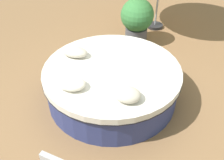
# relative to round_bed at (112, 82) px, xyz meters

# --- Properties ---
(ground_plane) EXTENTS (16.00, 16.00, 0.00)m
(ground_plane) POSITION_rel_round_bed_xyz_m (0.00, 0.00, -0.34)
(ground_plane) COLOR olive
(round_bed) EXTENTS (2.47, 2.47, 0.66)m
(round_bed) POSITION_rel_round_bed_xyz_m (0.00, 0.00, 0.00)
(round_bed) COLOR navy
(round_bed) RESTS_ON ground_plane
(throw_pillow_0) EXTENTS (0.51, 0.31, 0.18)m
(throw_pillow_0) POSITION_rel_round_bed_xyz_m (0.80, -0.15, 0.41)
(throw_pillow_0) COLOR beige
(throw_pillow_0) RESTS_ON round_bed
(throw_pillow_1) EXTENTS (0.49, 0.36, 0.17)m
(throw_pillow_1) POSITION_rel_round_bed_xyz_m (0.45, 0.70, 0.41)
(throw_pillow_1) COLOR silver
(throw_pillow_1) RESTS_ON round_bed
(throw_pillow_2) EXTENTS (0.42, 0.36, 0.18)m
(throw_pillow_2) POSITION_rel_round_bed_xyz_m (-0.47, 0.68, 0.41)
(throw_pillow_2) COLOR beige
(throw_pillow_2) RESTS_ON round_bed
(planter) EXTENTS (0.80, 0.80, 1.13)m
(planter) POSITION_rel_round_bed_xyz_m (0.09, -2.15, 0.30)
(planter) COLOR #4C4C51
(planter) RESTS_ON ground_plane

